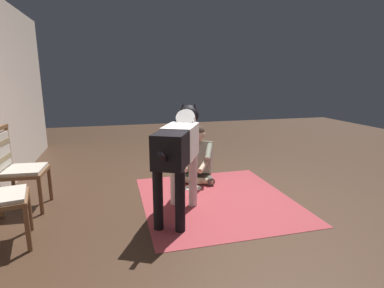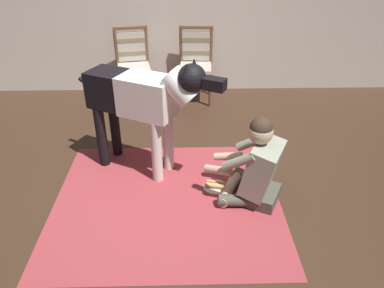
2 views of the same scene
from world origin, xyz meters
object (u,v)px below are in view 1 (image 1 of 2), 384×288
(dining_chair_right_of_pair, at_px, (15,164))
(person_sitting_on_floor, at_px, (198,158))
(large_dog, at_px, (179,146))
(hot_dog_on_plate, at_px, (193,187))

(dining_chair_right_of_pair, bearing_deg, person_sitting_on_floor, -78.90)
(person_sitting_on_floor, relative_size, large_dog, 0.59)
(person_sitting_on_floor, xyz_separation_m, large_dog, (-1.00, 0.50, 0.44))
(dining_chair_right_of_pair, distance_m, hot_dog_on_plate, 2.20)
(large_dog, bearing_deg, dining_chair_right_of_pair, 72.95)
(hot_dog_on_plate, bearing_deg, large_dog, 153.46)
(dining_chair_right_of_pair, xyz_separation_m, hot_dog_on_plate, (0.12, -2.14, -0.52))
(person_sitting_on_floor, distance_m, hot_dog_on_plate, 0.49)
(large_dog, distance_m, hot_dog_on_plate, 1.06)
(large_dog, xyz_separation_m, hot_dog_on_plate, (0.67, -0.34, -0.75))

